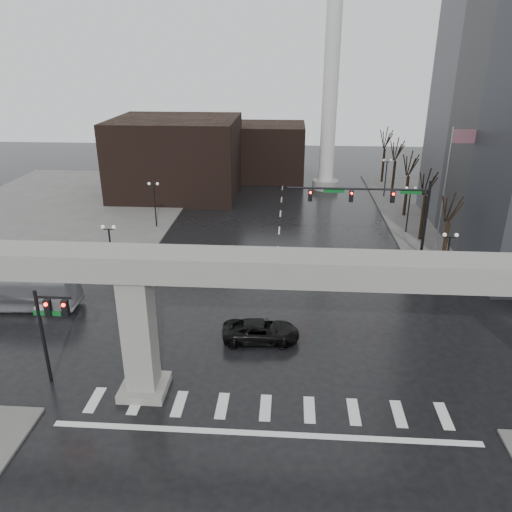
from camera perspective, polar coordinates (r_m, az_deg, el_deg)
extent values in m
plane|color=black|center=(29.39, 1.20, -15.71)|extent=(160.00, 160.00, 0.00)
cube|color=slate|center=(66.64, 25.89, 4.50)|extent=(28.00, 36.00, 0.15)
cube|color=slate|center=(67.41, -19.93, 5.62)|extent=(28.00, 36.00, 0.15)
cube|color=gray|center=(25.23, 1.34, -1.30)|extent=(48.00, 2.20, 1.40)
cube|color=gray|center=(28.41, -13.16, -8.91)|extent=(1.60, 1.60, 7.30)
cube|color=gray|center=(30.29, -12.58, -14.41)|extent=(2.60, 2.60, 0.50)
cube|color=black|center=(68.05, -9.04, 11.12)|extent=(16.00, 14.00, 10.00)
cube|color=black|center=(76.44, 1.66, 11.87)|extent=(10.00, 10.00, 8.00)
cylinder|color=silver|center=(69.30, 8.58, 19.70)|extent=(2.00, 2.00, 30.00)
cylinder|color=gray|center=(71.43, 7.92, 8.11)|extent=(3.60, 3.60, 1.20)
cylinder|color=black|center=(45.74, 18.71, 3.26)|extent=(0.24, 0.24, 8.00)
cylinder|color=black|center=(43.66, 11.55, 7.53)|extent=(12.00, 0.18, 0.18)
cube|color=black|center=(44.32, 15.35, 6.53)|extent=(0.35, 0.30, 1.00)
cube|color=black|center=(43.76, 10.83, 6.73)|extent=(0.35, 0.30, 1.00)
cube|color=black|center=(43.48, 6.22, 6.90)|extent=(0.35, 0.30, 1.00)
sphere|color=#FF0C05|center=(44.08, 15.44, 6.84)|extent=(0.20, 0.20, 0.20)
cube|color=#0C541D|center=(44.53, 17.32, 6.98)|extent=(1.80, 0.05, 0.35)
cube|color=#0C541D|center=(43.49, 8.90, 7.38)|extent=(1.80, 0.05, 0.35)
cylinder|color=black|center=(31.24, -23.15, -8.57)|extent=(0.20, 0.20, 6.00)
cylinder|color=black|center=(29.62, -22.18, -4.42)|extent=(2.00, 0.14, 0.14)
cube|color=black|center=(30.07, -22.69, -5.48)|extent=(0.35, 0.30, 1.00)
cube|color=black|center=(29.65, -20.95, -5.61)|extent=(0.35, 0.30, 1.00)
cube|color=#0C541D|center=(30.27, -22.76, -6.05)|extent=(1.60, 0.05, 0.30)
cylinder|color=silver|center=(48.73, 20.65, 6.62)|extent=(0.12, 0.12, 12.00)
cube|color=#AB122D|center=(47.99, 22.68, 12.51)|extent=(2.00, 0.03, 1.20)
cylinder|color=black|center=(42.18, 20.87, -0.99)|extent=(0.14, 0.14, 4.80)
cube|color=black|center=(41.35, 21.31, 1.99)|extent=(0.90, 0.06, 0.06)
sphere|color=silver|center=(41.15, 20.76, 2.28)|extent=(0.32, 0.32, 0.32)
sphere|color=silver|center=(41.43, 21.95, 2.23)|extent=(0.32, 0.32, 0.32)
cylinder|color=black|center=(54.88, 16.99, 4.85)|extent=(0.14, 0.14, 4.80)
cube|color=black|center=(54.25, 17.28, 7.21)|extent=(0.90, 0.06, 0.06)
sphere|color=silver|center=(54.10, 16.83, 7.44)|extent=(0.32, 0.32, 0.32)
sphere|color=silver|center=(54.31, 17.76, 7.38)|extent=(0.32, 0.32, 0.32)
cylinder|color=black|center=(68.10, 14.57, 8.45)|extent=(0.14, 0.14, 4.80)
cube|color=black|center=(67.59, 14.77, 10.37)|extent=(0.90, 0.06, 0.06)
sphere|color=silver|center=(67.47, 14.40, 10.56)|extent=(0.32, 0.32, 0.32)
sphere|color=silver|center=(67.64, 15.16, 10.52)|extent=(0.32, 0.32, 0.32)
cylinder|color=black|center=(42.81, -16.16, -0.02)|extent=(0.14, 0.14, 4.80)
cube|color=black|center=(42.00, -16.50, 2.94)|extent=(0.90, 0.06, 0.06)
sphere|color=silver|center=(42.09, -17.11, 3.20)|extent=(0.32, 0.32, 0.32)
sphere|color=silver|center=(41.78, -15.95, 3.19)|extent=(0.32, 0.32, 0.32)
cylinder|color=black|center=(55.37, -11.46, 5.54)|extent=(0.14, 0.14, 4.80)
cube|color=black|center=(54.74, -11.65, 7.89)|extent=(0.90, 0.06, 0.06)
sphere|color=silver|center=(54.82, -12.13, 8.09)|extent=(0.32, 0.32, 0.32)
sphere|color=silver|center=(54.58, -11.21, 8.10)|extent=(0.32, 0.32, 0.32)
cylinder|color=black|center=(68.49, -8.49, 9.00)|extent=(0.14, 0.14, 4.80)
cube|color=black|center=(67.99, -8.61, 10.92)|extent=(0.90, 0.06, 0.06)
sphere|color=silver|center=(68.05, -8.99, 11.08)|extent=(0.32, 0.32, 0.32)
sphere|color=silver|center=(67.85, -8.24, 11.10)|extent=(0.32, 0.32, 0.32)
cylinder|color=black|center=(46.06, 20.72, 0.82)|extent=(0.34, 0.34, 4.55)
cylinder|color=black|center=(44.90, 21.37, 5.25)|extent=(0.12, 1.52, 2.98)
cylinder|color=black|center=(45.34, 21.85, 5.03)|extent=(0.83, 1.14, 2.51)
cylinder|color=black|center=(53.29, 18.47, 4.06)|extent=(0.34, 0.34, 4.66)
cylinder|color=black|center=(52.28, 18.99, 8.03)|extent=(0.12, 1.55, 3.05)
cylinder|color=black|center=(52.70, 19.42, 7.82)|extent=(0.85, 1.16, 2.57)
cylinder|color=black|center=(60.72, 16.76, 6.52)|extent=(0.34, 0.34, 4.76)
cylinder|color=black|center=(59.82, 17.18, 10.11)|extent=(0.12, 1.59, 3.11)
cylinder|color=black|center=(60.22, 17.57, 9.90)|extent=(0.86, 1.18, 2.62)
cylinder|color=black|center=(68.28, 15.41, 8.43)|extent=(0.34, 0.34, 4.87)
cylinder|color=black|center=(67.47, 15.76, 11.71)|extent=(0.12, 1.62, 3.18)
cylinder|color=black|center=(67.86, 16.12, 11.52)|extent=(0.88, 1.20, 2.68)
cylinder|color=black|center=(75.93, 14.32, 9.95)|extent=(0.34, 0.34, 4.97)
cylinder|color=black|center=(75.19, 14.62, 12.98)|extent=(0.12, 1.65, 3.25)
cylinder|color=black|center=(75.56, 14.95, 12.80)|extent=(0.89, 1.23, 2.74)
imported|color=black|center=(33.79, 0.57, -8.60)|extent=(5.29, 2.70, 1.43)
imported|color=#ADADB2|center=(41.97, -26.43, -3.47)|extent=(10.49, 2.61, 2.91)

